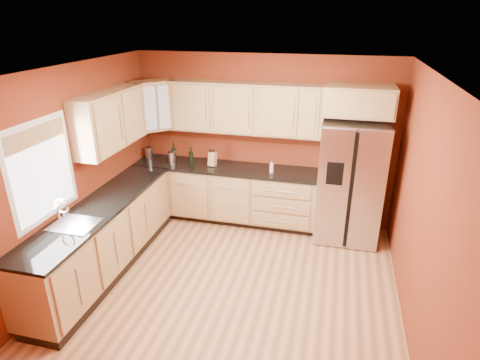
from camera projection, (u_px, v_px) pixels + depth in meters
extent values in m
plane|color=#906037|center=(231.00, 287.00, 4.97)|extent=(4.00, 4.00, 0.00)
plane|color=silver|center=(228.00, 72.00, 3.96)|extent=(4.00, 4.00, 0.00)
cube|color=maroon|center=(264.00, 140.00, 6.25)|extent=(4.00, 0.04, 2.60)
cube|color=maroon|center=(151.00, 311.00, 2.67)|extent=(4.00, 0.04, 2.60)
cube|color=maroon|center=(73.00, 175.00, 4.91)|extent=(0.04, 4.00, 2.60)
cube|color=maroon|center=(422.00, 211.00, 4.02)|extent=(0.04, 4.00, 2.60)
cube|color=#A97C52|center=(225.00, 194.00, 6.44)|extent=(2.90, 0.60, 0.88)
cube|color=#A97C52|center=(104.00, 239.00, 5.18)|extent=(0.60, 2.80, 0.88)
cube|color=black|center=(225.00, 168.00, 6.25)|extent=(2.90, 0.62, 0.04)
cube|color=black|center=(99.00, 207.00, 5.00)|extent=(0.62, 2.80, 0.04)
cube|color=#A97C52|center=(246.00, 108.00, 5.96)|extent=(2.30, 0.33, 0.75)
cube|color=#A97C52|center=(111.00, 120.00, 5.32)|extent=(0.33, 1.35, 0.75)
cube|color=#A97C52|center=(153.00, 106.00, 6.13)|extent=(0.67, 0.67, 0.75)
cube|color=#A97C52|center=(359.00, 100.00, 5.39)|extent=(0.92, 0.60, 0.40)
cube|color=#B1B1B6|center=(350.00, 181.00, 5.78)|extent=(0.90, 0.75, 1.78)
cube|color=white|center=(42.00, 171.00, 4.36)|extent=(0.03, 0.90, 1.00)
cylinder|color=#B1B1B6|center=(172.00, 158.00, 6.33)|extent=(0.15, 0.15, 0.19)
cylinder|color=#B1B1B6|center=(149.00, 153.00, 6.54)|extent=(0.12, 0.12, 0.20)
cube|color=tan|center=(213.00, 159.00, 6.25)|extent=(0.13, 0.12, 0.22)
cylinder|color=white|center=(272.00, 167.00, 5.98)|extent=(0.07, 0.07, 0.17)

